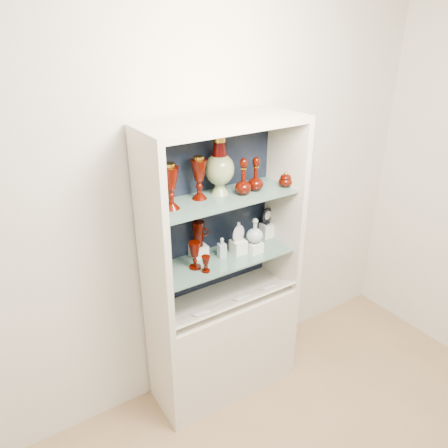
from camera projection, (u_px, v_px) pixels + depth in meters
wall_back at (206, 198)px, 2.81m from camera, size 3.50×0.02×2.80m
cabinet_base at (224, 342)px, 3.08m from camera, size 1.00×0.40×0.75m
cabinet_back_panel at (208, 210)px, 2.82m from camera, size 0.98×0.02×1.15m
cabinet_side_left at (152, 240)px, 2.44m from camera, size 0.04×0.40×1.15m
cabinet_side_right at (284, 204)px, 2.92m from camera, size 0.04×0.40×1.15m
cabinet_top_cap at (224, 123)px, 2.43m from camera, size 1.00×0.40×0.04m
shelf_lower at (222, 259)px, 2.81m from camera, size 0.92×0.34×0.01m
shelf_upper at (222, 198)px, 2.64m from camera, size 0.92×0.34×0.01m
label_ledge at (233, 302)px, 2.83m from camera, size 0.92×0.17×0.09m
label_card_0 at (268, 287)px, 2.96m from camera, size 0.10×0.06×0.03m
label_card_1 at (201, 313)px, 2.70m from camera, size 0.10×0.06×0.03m
label_card_2 at (241, 297)px, 2.85m from camera, size 0.10×0.06×0.03m
pedestal_lamp_left at (171, 186)px, 2.42m from camera, size 0.13×0.13×0.27m
pedestal_lamp_right at (199, 178)px, 2.56m from camera, size 0.10×0.10×0.26m
enamel_urn at (220, 165)px, 2.61m from camera, size 0.19×0.19×0.37m
ruby_decanter_a at (244, 174)px, 2.62m from camera, size 0.10×0.10×0.26m
ruby_decanter_b at (256, 173)px, 2.69m from camera, size 0.11×0.11×0.23m
lidded_bowl at (286, 179)px, 2.78m from camera, size 0.10×0.10×0.10m
cobalt_goblet at (165, 262)px, 2.57m from camera, size 0.09×0.09×0.20m
ruby_goblet_tall at (195, 255)px, 2.66m from camera, size 0.09×0.09×0.18m
ruby_goblet_small at (206, 264)px, 2.64m from camera, size 0.06×0.06×0.11m
riser_ruby_pitcher at (199, 251)px, 2.82m from camera, size 0.10×0.10×0.08m
ruby_pitcher at (198, 234)px, 2.76m from camera, size 0.14×0.12×0.17m
clear_square_bottle at (222, 247)px, 2.79m from camera, size 0.05×0.05×0.14m
riser_flat_flask at (238, 247)px, 2.86m from camera, size 0.09×0.09×0.09m
flat_flask at (239, 231)px, 2.81m from camera, size 0.10×0.05×0.13m
riser_clear_round_decanter at (254, 247)px, 2.87m from camera, size 0.09×0.09×0.07m
clear_round_decanter at (255, 231)px, 2.82m from camera, size 0.14×0.14×0.16m
riser_cameo_medallion at (266, 230)px, 3.07m from camera, size 0.08×0.08×0.10m
cameo_medallion at (267, 216)px, 3.02m from camera, size 0.11×0.06×0.12m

